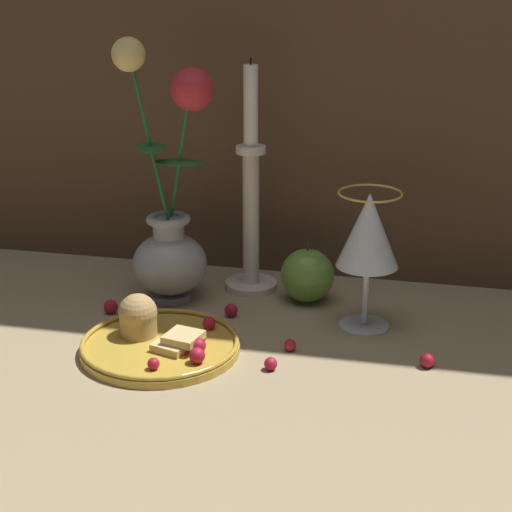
% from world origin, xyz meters
% --- Properties ---
extents(ground_plane, '(2.40, 2.40, 0.00)m').
position_xyz_m(ground_plane, '(0.00, 0.00, 0.00)').
color(ground_plane, '#9E8966').
rests_on(ground_plane, ground).
extents(vase, '(0.13, 0.11, 0.37)m').
position_xyz_m(vase, '(-0.11, 0.09, 0.11)').
color(vase, '#A3A3A8').
rests_on(vase, ground_plane).
extents(plate_with_pastries, '(0.20, 0.20, 0.07)m').
position_xyz_m(plate_with_pastries, '(-0.08, -0.07, 0.01)').
color(plate_with_pastries, gold).
rests_on(plate_with_pastries, ground_plane).
extents(wine_glass, '(0.08, 0.08, 0.19)m').
position_xyz_m(wine_glass, '(0.17, 0.06, 0.13)').
color(wine_glass, silver).
rests_on(wine_glass, ground_plane).
extents(candlestick, '(0.08, 0.08, 0.34)m').
position_xyz_m(candlestick, '(-0.01, 0.15, 0.12)').
color(candlestick, silver).
rests_on(candlestick, ground_plane).
extents(apple_beside_vase, '(0.08, 0.08, 0.09)m').
position_xyz_m(apple_beside_vase, '(0.08, 0.13, 0.04)').
color(apple_beside_vase, '#669938').
rests_on(apple_beside_vase, ground_plane).
extents(berry_near_plate, '(0.02, 0.02, 0.02)m').
position_xyz_m(berry_near_plate, '(-0.01, 0.05, 0.01)').
color(berry_near_plate, '#AD192D').
rests_on(berry_near_plate, ground_plane).
extents(berry_front_center, '(0.02, 0.02, 0.02)m').
position_xyz_m(berry_front_center, '(0.07, -0.09, 0.01)').
color(berry_front_center, '#AD192D').
rests_on(berry_front_center, ground_plane).
extents(berry_by_glass_stem, '(0.02, 0.02, 0.02)m').
position_xyz_m(berry_by_glass_stem, '(-0.17, 0.02, 0.01)').
color(berry_by_glass_stem, '#AD192D').
rests_on(berry_by_glass_stem, ground_plane).
extents(berry_under_candlestick, '(0.02, 0.02, 0.02)m').
position_xyz_m(berry_under_candlestick, '(0.09, -0.04, 0.01)').
color(berry_under_candlestick, '#AD192D').
rests_on(berry_under_candlestick, ground_plane).
extents(berry_far_right, '(0.02, 0.02, 0.02)m').
position_xyz_m(berry_far_right, '(0.26, -0.04, 0.01)').
color(berry_far_right, '#AD192D').
rests_on(berry_far_right, ground_plane).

